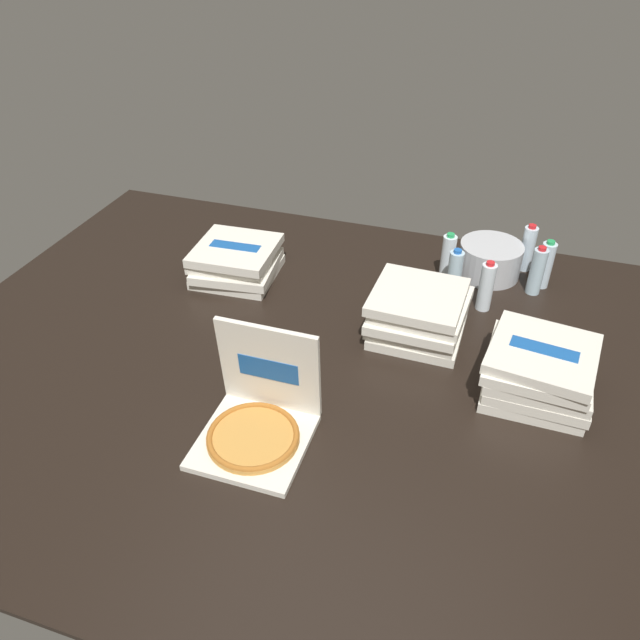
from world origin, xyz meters
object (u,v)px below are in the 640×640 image
at_px(water_bottle_2, 545,265).
at_px(water_bottle_3, 454,274).
at_px(water_bottle_1, 528,248).
at_px(open_pizza_box, 258,419).
at_px(pizza_stack_right_near, 236,261).
at_px(water_bottle_0, 448,257).
at_px(ice_bucket, 490,260).
at_px(water_bottle_5, 486,287).
at_px(water_bottle_4, 537,271).
at_px(pizza_stack_right_mid, 538,371).
at_px(pizza_stack_right_far, 418,313).

bearing_deg(water_bottle_2, water_bottle_3, -151.59).
bearing_deg(water_bottle_1, water_bottle_2, -57.15).
distance_m(open_pizza_box, pizza_stack_right_near, 1.05).
height_order(open_pizza_box, water_bottle_1, open_pizza_box).
relative_size(water_bottle_0, water_bottle_3, 1.00).
bearing_deg(ice_bucket, water_bottle_3, -120.46).
height_order(ice_bucket, water_bottle_2, water_bottle_2).
distance_m(open_pizza_box, water_bottle_5, 1.20).
distance_m(pizza_stack_right_near, water_bottle_2, 1.42).
relative_size(water_bottle_1, water_bottle_2, 1.00).
bearing_deg(water_bottle_4, water_bottle_3, -158.32).
bearing_deg(pizza_stack_right_mid, ice_bucket, 107.31).
bearing_deg(water_bottle_0, water_bottle_3, -69.74).
height_order(water_bottle_0, water_bottle_3, same).
height_order(water_bottle_2, water_bottle_5, same).
relative_size(pizza_stack_right_mid, water_bottle_1, 1.72).
xyz_separation_m(pizza_stack_right_near, ice_bucket, (1.13, 0.38, -0.00)).
relative_size(pizza_stack_right_far, water_bottle_1, 1.67).
bearing_deg(water_bottle_3, water_bottle_0, 110.26).
distance_m(open_pizza_box, water_bottle_4, 1.48).
relative_size(open_pizza_box, water_bottle_4, 1.62).
distance_m(pizza_stack_right_near, water_bottle_3, 1.01).
bearing_deg(pizza_stack_right_near, water_bottle_3, 8.53).
bearing_deg(open_pizza_box, water_bottle_1, 60.46).
height_order(ice_bucket, water_bottle_5, water_bottle_5).
relative_size(pizza_stack_right_near, pizza_stack_right_far, 1.07).
height_order(water_bottle_1, water_bottle_4, same).
bearing_deg(water_bottle_5, water_bottle_3, 156.85).
bearing_deg(pizza_stack_right_mid, water_bottle_2, 89.98).
distance_m(pizza_stack_right_far, water_bottle_0, 0.47).
height_order(water_bottle_3, water_bottle_4, same).
relative_size(pizza_stack_right_far, water_bottle_0, 1.67).
relative_size(pizza_stack_right_far, water_bottle_5, 1.67).
height_order(ice_bucket, water_bottle_0, water_bottle_0).
distance_m(water_bottle_2, water_bottle_3, 0.44).
relative_size(open_pizza_box, pizza_stack_right_far, 0.97).
distance_m(water_bottle_0, water_bottle_3, 0.14).
height_order(pizza_stack_right_mid, water_bottle_5, water_bottle_5).
height_order(pizza_stack_right_far, pizza_stack_right_mid, pizza_stack_right_mid).
bearing_deg(ice_bucket, water_bottle_1, 33.53).
relative_size(ice_bucket, water_bottle_0, 1.24).
height_order(pizza_stack_right_far, water_bottle_3, water_bottle_3).
bearing_deg(water_bottle_3, pizza_stack_right_far, -106.27).
height_order(pizza_stack_right_mid, ice_bucket, pizza_stack_right_mid).
xyz_separation_m(open_pizza_box, pizza_stack_right_mid, (0.88, 0.51, 0.03)).
height_order(pizza_stack_right_far, water_bottle_4, water_bottle_4).
relative_size(pizza_stack_right_near, water_bottle_4, 1.79).
height_order(ice_bucket, water_bottle_4, water_bottle_4).
bearing_deg(water_bottle_5, pizza_stack_right_mid, -64.31).
height_order(water_bottle_2, water_bottle_3, same).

